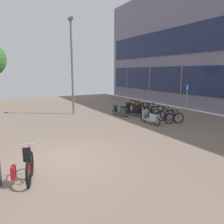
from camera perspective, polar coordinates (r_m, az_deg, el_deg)
name	(u,v)px	position (r m, az deg, el deg)	size (l,w,h in m)	color
ground	(100,153)	(8.57, -3.15, -10.64)	(21.00, 40.00, 0.13)	#35343C
bicycle_foreground	(28,167)	(6.78, -21.01, -13.32)	(0.82, 1.42, 1.14)	black
bicycle_rack_00	(174,118)	(13.62, 15.87, -1.51)	(1.23, 0.52, 0.92)	black
bicycle_rack_01	(165,115)	(14.17, 13.73, -0.86)	(1.36, 0.48, 1.00)	black
bicycle_rack_02	(160,113)	(14.92, 12.52, -0.34)	(1.24, 0.47, 0.92)	black
bicycle_rack_03	(151,111)	(15.37, 10.09, 0.16)	(1.39, 0.48, 1.00)	black
bicycle_rack_04	(145,110)	(16.02, 8.63, 0.57)	(1.29, 0.48, 0.95)	black
bicycle_rack_05	(137,108)	(16.51, 6.47, 0.98)	(1.41, 0.48, 1.01)	black
bicycle_rack_06	(134,107)	(17.28, 5.65, 1.40)	(1.37, 0.48, 0.99)	black
scooter_near	(135,110)	(15.43, 5.93, 0.59)	(0.53, 1.90, 0.87)	black
scooter_mid	(152,118)	(13.10, 10.31, -1.43)	(0.52, 1.77, 0.84)	black
scooter_far	(122,111)	(15.29, 2.60, 0.33)	(0.64, 1.68, 0.71)	black
parking_sign	(187,98)	(14.13, 18.94, 3.37)	(0.40, 0.07, 2.33)	gray
lamp_post	(72,63)	(16.01, -10.42, 12.53)	(0.20, 0.52, 6.70)	slate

